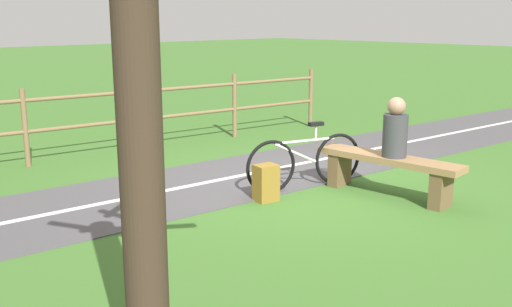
# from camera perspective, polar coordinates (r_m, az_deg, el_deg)

# --- Properties ---
(ground_plane) EXTENTS (80.00, 80.00, 0.00)m
(ground_plane) POSITION_cam_1_polar(r_m,az_deg,el_deg) (7.92, 4.84, -3.14)
(ground_plane) COLOR #3D6B28
(bench) EXTENTS (1.94, 0.51, 0.52)m
(bench) POSITION_cam_1_polar(r_m,az_deg,el_deg) (7.56, 12.57, -1.36)
(bench) COLOR #937047
(bench) RESTS_ON ground_plane
(person_seated) EXTENTS (0.32, 0.32, 0.74)m
(person_seated) POSITION_cam_1_polar(r_m,az_deg,el_deg) (7.42, 13.28, 2.20)
(person_seated) COLOR #38383D
(person_seated) RESTS_ON bench
(bicycle) EXTENTS (0.55, 1.63, 0.87)m
(bicycle) POSITION_cam_1_polar(r_m,az_deg,el_deg) (7.72, 4.77, -0.75)
(bicycle) COLOR black
(bicycle) RESTS_ON ground_plane
(backpack) EXTENTS (0.30, 0.30, 0.45)m
(backpack) POSITION_cam_1_polar(r_m,az_deg,el_deg) (7.22, 0.93, -2.86)
(backpack) COLOR olive
(backpack) RESTS_ON ground_plane
(fence_roadside) EXTENTS (1.19, 9.45, 1.17)m
(fence_roadside) POSITION_cam_1_polar(r_m,az_deg,el_deg) (9.70, -16.04, 3.58)
(fence_roadside) COLOR brown
(fence_roadside) RESTS_ON ground_plane
(tree_far_right) EXTENTS (1.20, 1.54, 3.37)m
(tree_far_right) POSITION_cam_1_polar(r_m,az_deg,el_deg) (3.32, -10.24, 2.13)
(tree_far_right) COLOR #38281E
(tree_far_right) RESTS_ON ground_plane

